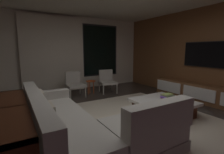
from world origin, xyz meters
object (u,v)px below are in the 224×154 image
side_stool (91,83)px  accent_chair_by_curtain (74,83)px  coffee_table (163,108)px  sectional_couch (81,127)px  media_console (204,94)px  mounted_tv (205,54)px  book_stack_on_coffee_table (167,96)px  console_table_behind_couch (13,130)px  accent_chair_near_window (107,80)px

side_stool → accent_chair_by_curtain: bearing=174.7°
coffee_table → side_stool: 2.67m
sectional_couch → media_console: 3.75m
accent_chair_by_curtain → mounted_tv: (3.09, -2.36, 0.92)m
book_stack_on_coffee_table → mounted_tv: (1.74, 0.22, 0.93)m
accent_chair_by_curtain → console_table_behind_couch: (-1.74, -2.67, -0.02)m
coffee_table → accent_chair_by_curtain: accent_chair_by_curtain is taller
coffee_table → mounted_tv: bearing=8.3°
sectional_couch → accent_chair_by_curtain: sectional_couch is taller
coffee_table → media_console: 1.75m
console_table_behind_couch → mounted_tv: bearing=3.6°
book_stack_on_coffee_table → accent_chair_by_curtain: (-1.36, 2.58, 0.02)m
side_stool → media_console: (2.37, -2.51, -0.12)m
console_table_behind_couch → accent_chair_by_curtain: bearing=56.9°
coffee_table → accent_chair_near_window: size_ratio=1.49×
accent_chair_by_curtain → media_console: size_ratio=0.25×
mounted_tv → console_table_behind_couch: 4.93m
book_stack_on_coffee_table → media_console: 1.57m
coffee_table → mounted_tv: (1.93, 0.28, 1.16)m
sectional_couch → console_table_behind_couch: 0.93m
book_stack_on_coffee_table → accent_chair_by_curtain: accent_chair_by_curtain is taller
side_stool → media_console: 3.45m
accent_chair_by_curtain → accent_chair_near_window: bearing=-4.3°
media_console → mounted_tv: mounted_tv is taller
sectional_couch → accent_chair_by_curtain: bearing=73.5°
book_stack_on_coffee_table → media_console: (1.56, 0.02, -0.16)m
accent_chair_near_window → console_table_behind_couch: 3.88m
sectional_couch → mounted_tv: 4.08m
console_table_behind_couch → coffee_table: bearing=0.5°
accent_chair_by_curtain → side_stool: (0.54, -0.05, -0.06)m
accent_chair_near_window → accent_chair_by_curtain: size_ratio=1.00×
console_table_behind_couch → side_stool: bearing=48.9°
mounted_tv → console_table_behind_couch: (-4.83, -0.31, -0.94)m
side_stool → console_table_behind_couch: bearing=-131.1°
mounted_tv → console_table_behind_couch: size_ratio=0.60×
book_stack_on_coffee_table → accent_chair_near_window: (-0.20, 2.50, 0.02)m
coffee_table → mounted_tv: size_ratio=0.92×
mounted_tv → accent_chair_by_curtain: bearing=142.6°
side_stool → accent_chair_near_window: bearing=-3.4°
sectional_couch → media_console: sectional_couch is taller
side_stool → sectional_couch: bearing=-116.5°
accent_chair_near_window → accent_chair_by_curtain: 1.16m
accent_chair_by_curtain → side_stool: size_ratio=1.70×
accent_chair_near_window → media_console: size_ratio=0.25×
sectional_couch → accent_chair_by_curtain: 2.92m
book_stack_on_coffee_table → accent_chair_by_curtain: 2.92m
coffee_table → accent_chair_by_curtain: 2.90m
sectional_couch → side_stool: (1.37, 2.74, 0.08)m
mounted_tv → accent_chair_near_window: bearing=130.4°
book_stack_on_coffee_table → console_table_behind_couch: size_ratio=0.14×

